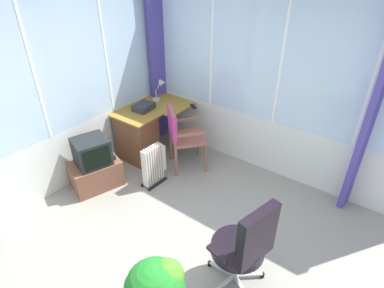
{
  "coord_description": "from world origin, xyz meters",
  "views": [
    {
      "loc": [
        -1.67,
        -1.38,
        2.78
      ],
      "look_at": [
        0.85,
        0.49,
        0.85
      ],
      "focal_mm": 29.3,
      "sensor_mm": 36.0,
      "label": 1
    }
  ],
  "objects": [
    {
      "name": "paper_tray",
      "position": [
        1.33,
        1.74,
        0.8
      ],
      "size": [
        0.32,
        0.26,
        0.09
      ],
      "primitive_type": "cube",
      "rotation": [
        0.0,
        0.0,
        0.09
      ],
      "color": "#292B30",
      "rests_on": "desk"
    },
    {
      "name": "tv_remote",
      "position": [
        1.85,
        1.21,
        0.77
      ],
      "size": [
        0.12,
        0.15,
        0.02
      ],
      "primitive_type": "cube",
      "rotation": [
        0.0,
        0.0,
        -0.54
      ],
      "color": "black",
      "rests_on": "desk"
    },
    {
      "name": "curtain_east_far",
      "position": [
        1.98,
        -1.13,
        1.25
      ],
      "size": [
        0.33,
        0.11,
        2.51
      ],
      "primitive_type": "cube",
      "rotation": [
        0.0,
        0.0,
        -0.12
      ],
      "color": "#4A4097",
      "rests_on": "ground"
    },
    {
      "name": "desk_lamp",
      "position": [
        1.78,
        1.78,
        0.97
      ],
      "size": [
        0.23,
        0.2,
        0.34
      ],
      "color": "#B2B7BC",
      "rests_on": "desk"
    },
    {
      "name": "tv_on_stand",
      "position": [
        0.3,
        1.72,
        0.32
      ],
      "size": [
        0.74,
        0.62,
        0.73
      ],
      "color": "brown",
      "rests_on": "ground"
    },
    {
      "name": "ground",
      "position": [
        0.0,
        0.0,
        -0.03
      ],
      "size": [
        5.07,
        5.11,
        0.06
      ],
      "primitive_type": "cube",
      "color": "gray"
    },
    {
      "name": "east_window_panel",
      "position": [
        2.06,
        -0.0,
        1.3
      ],
      "size": [
        0.07,
        4.11,
        2.61
      ],
      "color": "silver",
      "rests_on": "ground"
    },
    {
      "name": "potted_plant",
      "position": [
        -0.55,
        -0.18,
        0.35
      ],
      "size": [
        0.53,
        0.53,
        0.61
      ],
      "color": "beige",
      "rests_on": "ground"
    },
    {
      "name": "space_heater",
      "position": [
        0.83,
        1.11,
        0.3
      ],
      "size": [
        0.39,
        0.19,
        0.59
      ],
      "color": "silver",
      "rests_on": "ground"
    },
    {
      "name": "desk",
      "position": [
        1.15,
        1.72,
        0.4
      ],
      "size": [
        1.13,
        0.77,
        0.75
      ],
      "color": "olive",
      "rests_on": "ground"
    },
    {
      "name": "north_window_panel",
      "position": [
        0.0,
        2.09,
        1.3
      ],
      "size": [
        4.07,
        0.07,
        2.61
      ],
      "color": "silver",
      "rests_on": "ground"
    },
    {
      "name": "office_chair",
      "position": [
        0.13,
        -0.63,
        0.57
      ],
      "size": [
        0.63,
        0.58,
        1.03
      ],
      "color": "#B7B7BF",
      "rests_on": "ground"
    },
    {
      "name": "wooden_armchair",
      "position": [
        1.33,
        1.08,
        0.61
      ],
      "size": [
        0.68,
        0.68,
        0.94
      ],
      "color": "#945A48",
      "rests_on": "ground"
    },
    {
      "name": "curtain_corner",
      "position": [
        1.93,
        1.96,
        1.25
      ],
      "size": [
        0.33,
        0.12,
        2.51
      ],
      "primitive_type": "cube",
      "rotation": [
        0.0,
        0.0,
        -0.15
      ],
      "color": "#4A4097",
      "rests_on": "ground"
    }
  ]
}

